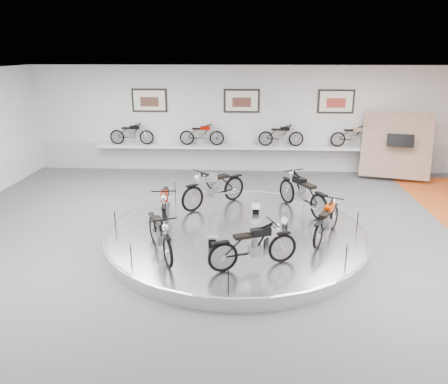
# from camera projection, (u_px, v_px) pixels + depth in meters

# --- Properties ---
(floor) EXTENTS (16.00, 16.00, 0.00)m
(floor) POSITION_uv_depth(u_px,v_px,m) (236.00, 245.00, 10.59)
(floor) COLOR #535356
(floor) RESTS_ON ground
(ceiling) EXTENTS (16.00, 16.00, 0.00)m
(ceiling) POSITION_uv_depth(u_px,v_px,m) (237.00, 75.00, 9.35)
(ceiling) COLOR white
(ceiling) RESTS_ON wall_back
(wall_back) EXTENTS (16.00, 0.00, 16.00)m
(wall_back) POSITION_uv_depth(u_px,v_px,m) (241.00, 119.00, 16.61)
(wall_back) COLOR silver
(wall_back) RESTS_ON floor
(dado_band) EXTENTS (15.68, 0.04, 1.10)m
(dado_band) POSITION_uv_depth(u_px,v_px,m) (241.00, 157.00, 17.04)
(dado_band) COLOR #BCBCBA
(dado_band) RESTS_ON floor
(display_platform) EXTENTS (6.40, 6.40, 0.30)m
(display_platform) POSITION_uv_depth(u_px,v_px,m) (236.00, 235.00, 10.83)
(display_platform) COLOR silver
(display_platform) RESTS_ON floor
(platform_rim) EXTENTS (6.40, 6.40, 0.10)m
(platform_rim) POSITION_uv_depth(u_px,v_px,m) (236.00, 230.00, 10.79)
(platform_rim) COLOR #B2B2BA
(platform_rim) RESTS_ON display_platform
(shelf) EXTENTS (11.00, 0.55, 0.10)m
(shelf) POSITION_uv_depth(u_px,v_px,m) (241.00, 147.00, 16.64)
(shelf) COLOR silver
(shelf) RESTS_ON wall_back
(poster_left) EXTENTS (1.35, 0.06, 0.88)m
(poster_left) POSITION_uv_depth(u_px,v_px,m) (149.00, 100.00, 16.54)
(poster_left) COLOR #EDEACA
(poster_left) RESTS_ON wall_back
(poster_center) EXTENTS (1.35, 0.06, 0.88)m
(poster_center) POSITION_uv_depth(u_px,v_px,m) (242.00, 101.00, 16.36)
(poster_center) COLOR #EDEACA
(poster_center) RESTS_ON wall_back
(poster_right) EXTENTS (1.35, 0.06, 0.88)m
(poster_right) POSITION_uv_depth(u_px,v_px,m) (336.00, 101.00, 16.18)
(poster_right) COLOR #EDEACA
(poster_right) RESTS_ON wall_back
(display_panel) EXTENTS (2.56, 1.52, 2.30)m
(display_panel) POSITION_uv_depth(u_px,v_px,m) (396.00, 145.00, 15.70)
(display_panel) COLOR tan
(display_panel) RESTS_ON floor
(shelf_bike_a) EXTENTS (1.22, 0.43, 0.73)m
(shelf_bike_a) POSITION_uv_depth(u_px,v_px,m) (132.00, 135.00, 16.73)
(shelf_bike_a) COLOR black
(shelf_bike_a) RESTS_ON shelf
(shelf_bike_b) EXTENTS (1.22, 0.43, 0.73)m
(shelf_bike_b) POSITION_uv_depth(u_px,v_px,m) (202.00, 136.00, 16.59)
(shelf_bike_b) COLOR #9A0A00
(shelf_bike_b) RESTS_ON shelf
(shelf_bike_c) EXTENTS (1.22, 0.43, 0.73)m
(shelf_bike_c) POSITION_uv_depth(u_px,v_px,m) (281.00, 137.00, 16.43)
(shelf_bike_c) COLOR black
(shelf_bike_c) RESTS_ON shelf
(shelf_bike_d) EXTENTS (1.22, 0.43, 0.73)m
(shelf_bike_d) POSITION_uv_depth(u_px,v_px,m) (354.00, 137.00, 16.29)
(shelf_bike_d) COLOR silver
(shelf_bike_d) RESTS_ON shelf
(bike_a) EXTENTS (1.46, 1.91, 1.08)m
(bike_a) POSITION_uv_depth(u_px,v_px,m) (302.00, 192.00, 11.84)
(bike_a) COLOR black
(bike_a) RESTS_ON display_platform
(bike_b) EXTENTS (1.82, 1.75, 1.10)m
(bike_b) POSITION_uv_depth(u_px,v_px,m) (214.00, 187.00, 12.25)
(bike_b) COLOR silver
(bike_b) RESTS_ON display_platform
(bike_c) EXTENTS (0.86, 1.81, 1.02)m
(bike_c) POSITION_uv_depth(u_px,v_px,m) (165.00, 205.00, 10.99)
(bike_c) COLOR #9A0A00
(bike_c) RESTS_ON display_platform
(bike_d) EXTENTS (1.21, 1.72, 0.96)m
(bike_d) POSITION_uv_depth(u_px,v_px,m) (160.00, 233.00, 9.34)
(bike_d) COLOR black
(bike_d) RESTS_ON display_platform
(bike_e) EXTENTS (1.73, 1.15, 0.96)m
(bike_e) POSITION_uv_depth(u_px,v_px,m) (253.00, 245.00, 8.77)
(bike_e) COLOR black
(bike_e) RESTS_ON display_platform
(bike_f) EXTENTS (1.18, 1.64, 0.91)m
(bike_f) POSITION_uv_depth(u_px,v_px,m) (327.00, 220.00, 10.12)
(bike_f) COLOR #B12F00
(bike_f) RESTS_ON display_platform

